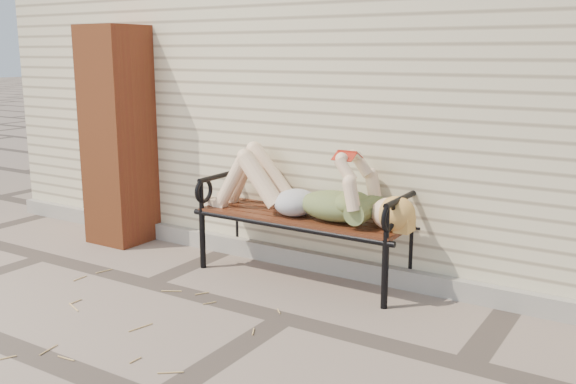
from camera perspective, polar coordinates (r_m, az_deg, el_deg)
The scene contains 7 objects.
ground at distance 4.41m, azimuth -0.33°, elevation -11.16°, with size 80.00×80.00×0.00m, color #7B6A5E.
house_wall at distance 6.78m, azimuth 13.61°, elevation 9.79°, with size 8.00×4.00×3.00m, color beige.
foundation_strip at distance 5.18m, azimuth 5.49°, elevation -6.73°, with size 8.00×0.10×0.15m, color gray.
brick_pillar at distance 6.16m, azimuth -14.84°, elevation 4.83°, with size 0.50×0.50×2.00m, color brown.
garden_bench at distance 5.09m, azimuth 1.99°, elevation -0.02°, with size 1.85×0.74×1.20m.
reading_woman at distance 4.95m, azimuth 1.29°, elevation 0.11°, with size 1.75×0.40×0.55m.
straw_scatter at distance 4.86m, azimuth -20.14°, elevation -9.61°, with size 2.82×1.71×0.01m.
Camera 1 is at (2.18, -3.41, 1.76)m, focal length 40.00 mm.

